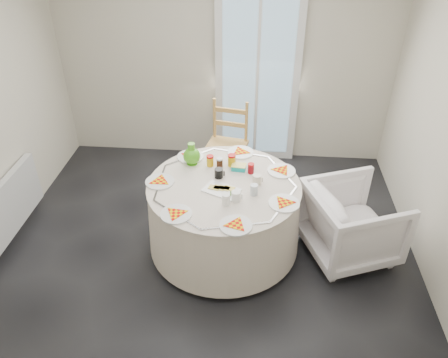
# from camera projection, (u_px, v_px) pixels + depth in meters

# --- Properties ---
(floor) EXTENTS (4.00, 4.00, 0.00)m
(floor) POSITION_uv_depth(u_px,v_px,m) (206.00, 258.00, 4.20)
(floor) COLOR black
(floor) RESTS_ON ground
(wall_back) EXTENTS (4.00, 0.02, 2.60)m
(wall_back) POSITION_uv_depth(u_px,v_px,m) (224.00, 57.00, 5.12)
(wall_back) COLOR #BCB5A3
(wall_back) RESTS_ON floor
(glass_door) EXTENTS (1.00, 0.08, 2.10)m
(glass_door) POSITION_uv_depth(u_px,v_px,m) (257.00, 80.00, 5.19)
(glass_door) COLOR silver
(glass_door) RESTS_ON floor
(radiator) EXTENTS (0.07, 1.00, 0.55)m
(radiator) POSITION_uv_depth(u_px,v_px,m) (12.00, 203.00, 4.29)
(radiator) COLOR silver
(radiator) RESTS_ON floor
(table) EXTENTS (1.43, 1.43, 0.72)m
(table) POSITION_uv_depth(u_px,v_px,m) (224.00, 216.00, 4.12)
(table) COLOR beige
(table) RESTS_ON floor
(wooden_chair) EXTENTS (0.51, 0.50, 0.99)m
(wooden_chair) POSITION_uv_depth(u_px,v_px,m) (226.00, 148.00, 5.01)
(wooden_chair) COLOR tan
(wooden_chair) RESTS_ON floor
(armchair) EXTENTS (0.95, 0.98, 0.79)m
(armchair) POSITION_uv_depth(u_px,v_px,m) (352.00, 220.00, 4.05)
(armchair) COLOR white
(armchair) RESTS_ON floor
(place_settings) EXTENTS (1.50, 1.50, 0.03)m
(place_settings) POSITION_uv_depth(u_px,v_px,m) (224.00, 182.00, 3.90)
(place_settings) COLOR silver
(place_settings) RESTS_ON table
(jar_cluster) EXTENTS (0.47, 0.27, 0.13)m
(jar_cluster) POSITION_uv_depth(u_px,v_px,m) (229.00, 162.00, 4.09)
(jar_cluster) COLOR #AE4219
(jar_cluster) RESTS_ON table
(butter_tub) EXTENTS (0.15, 0.11, 0.05)m
(butter_tub) POSITION_uv_depth(u_px,v_px,m) (239.00, 165.00, 4.10)
(butter_tub) COLOR #10A5A1
(butter_tub) RESTS_ON table
(green_pitcher) EXTENTS (0.20, 0.20, 0.21)m
(green_pitcher) POSITION_uv_depth(u_px,v_px,m) (192.00, 152.00, 4.15)
(green_pitcher) COLOR #47AB1B
(green_pitcher) RESTS_ON table
(cheese_platter) EXTENTS (0.36, 0.31, 0.04)m
(cheese_platter) POSITION_uv_depth(u_px,v_px,m) (221.00, 188.00, 3.82)
(cheese_platter) COLOR white
(cheese_platter) RESTS_ON table
(mugs_glasses) EXTENTS (0.71, 0.71, 0.11)m
(mugs_glasses) POSITION_uv_depth(u_px,v_px,m) (238.00, 179.00, 3.87)
(mugs_glasses) COLOR gray
(mugs_glasses) RESTS_ON table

